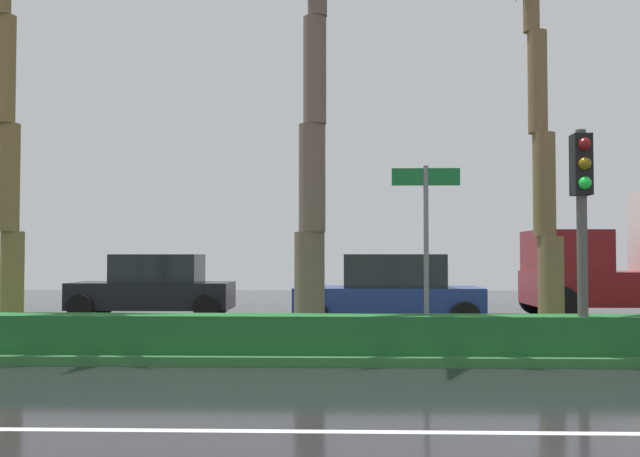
% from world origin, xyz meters
% --- Properties ---
extents(ground_plane, '(90.00, 42.00, 0.10)m').
position_xyz_m(ground_plane, '(0.00, 9.00, -0.05)').
color(ground_plane, black).
extents(near_lane_divider_stripe, '(81.00, 0.14, 0.01)m').
position_xyz_m(near_lane_divider_stripe, '(0.00, 2.00, 0.00)').
color(near_lane_divider_stripe, white).
rests_on(near_lane_divider_stripe, ground_plane).
extents(median_strip, '(85.50, 4.00, 0.15)m').
position_xyz_m(median_strip, '(0.00, 8.00, 0.07)').
color(median_strip, '#2D6B33').
rests_on(median_strip, ground_plane).
extents(median_hedge, '(76.50, 0.70, 0.60)m').
position_xyz_m(median_hedge, '(0.00, 6.60, 0.45)').
color(median_hedge, '#1E6028').
rests_on(median_hedge, median_strip).
extents(traffic_signal_median_right, '(0.28, 0.43, 3.52)m').
position_xyz_m(traffic_signal_median_right, '(2.35, 6.37, 2.57)').
color(traffic_signal_median_right, '#4C4C47').
rests_on(traffic_signal_median_right, median_strip).
extents(street_name_sign, '(1.10, 0.08, 3.00)m').
position_xyz_m(street_name_sign, '(-0.04, 6.71, 2.08)').
color(street_name_sign, slate).
rests_on(street_name_sign, median_strip).
extents(car_in_traffic_second, '(4.30, 2.02, 1.72)m').
position_xyz_m(car_in_traffic_second, '(-6.51, 14.70, 0.83)').
color(car_in_traffic_second, black).
rests_on(car_in_traffic_second, ground_plane).
extents(car_in_traffic_third, '(4.30, 2.02, 1.72)m').
position_xyz_m(car_in_traffic_third, '(-0.31, 11.93, 0.83)').
color(car_in_traffic_third, navy).
rests_on(car_in_traffic_third, ground_plane).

